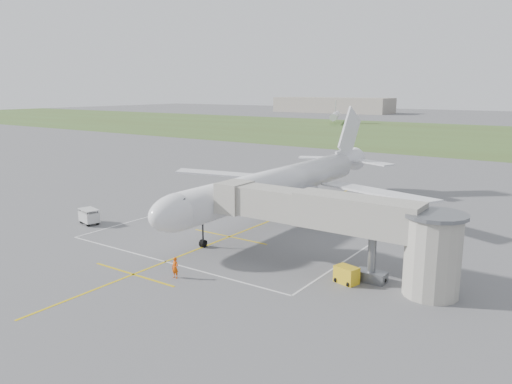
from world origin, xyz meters
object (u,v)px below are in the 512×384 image
Objects in this scene: jet_bridge at (348,224)px; ramp_worker_nose at (175,268)px; baggage_cart at (89,216)px; ramp_worker_wing at (214,200)px; airliner at (281,183)px; gpu_unit at (346,275)px.

jet_bridge is 15.50m from ramp_worker_nose.
baggage_cart is 17.42m from ramp_worker_wing.
ramp_worker_nose is (3.66, -23.21, -3.46)m from airliner.
airliner is 21.46× the size of gpu_unit.
gpu_unit is 1.41× the size of ramp_worker_wing.
ramp_worker_nose is (20.94, -6.93, -0.03)m from baggage_cart.
jet_bridge is 7.76× the size of baggage_cart.
airliner reaches higher than gpu_unit.
ramp_worker_wing is (-10.93, -0.06, -3.62)m from airliner.
ramp_worker_wing is (-26.65, 14.19, -3.97)m from jet_bridge.
ramp_worker_nose is (-12.06, -8.96, -3.82)m from jet_bridge.
ramp_worker_wing is at bearing 164.57° from gpu_unit.
airliner reaches higher than ramp_worker_nose.
airliner is at bearing -126.21° from ramp_worker_wing.
jet_bridge is 10.74× the size of gpu_unit.
jet_bridge is 12.60× the size of ramp_worker_nose.
ramp_worker_nose is at bearing -81.03° from airliner.
airliner is 23.76m from ramp_worker_nose.
gpu_unit is (0.70, -1.53, -4.03)m from jet_bridge.
ramp_worker_wing is (6.35, 16.22, -0.19)m from baggage_cart.
gpu_unit is at bearing -43.87° from airliner.
airliner reaches higher than baggage_cart.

